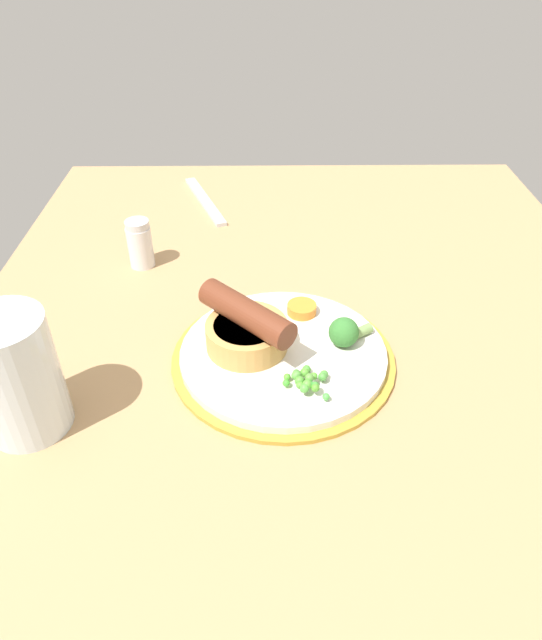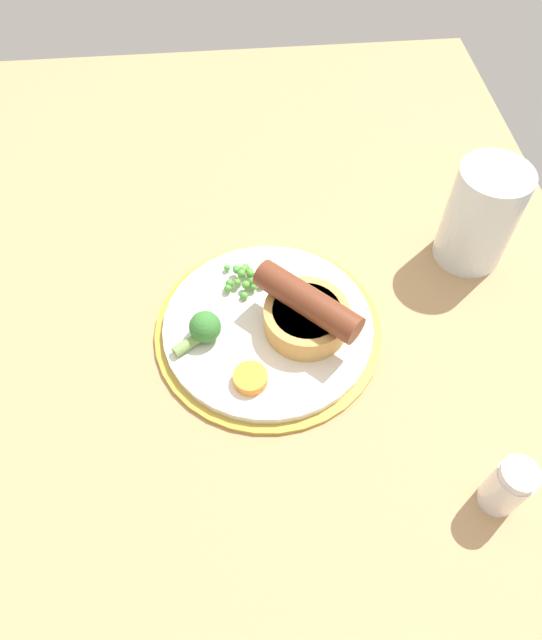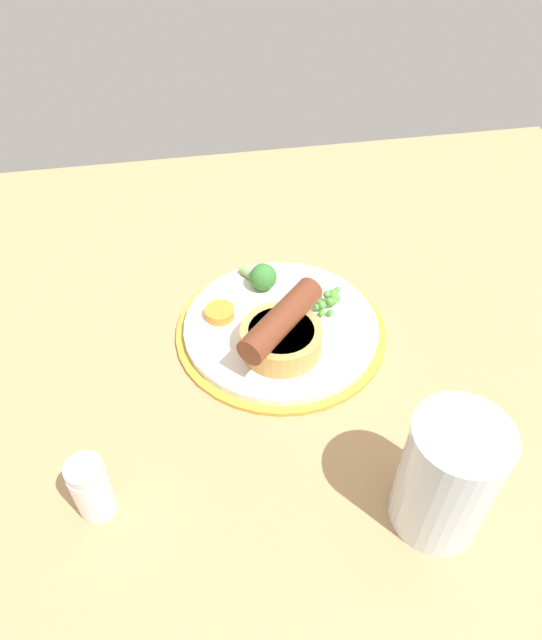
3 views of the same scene
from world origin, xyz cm
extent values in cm
cube|color=tan|center=(0.00, 0.00, 1.50)|extent=(110.00, 80.00, 3.00)
cylinder|color=#B79333|center=(0.61, 2.86, 3.25)|extent=(23.98, 23.98, 0.50)
cylinder|color=silver|center=(0.61, 2.86, 3.70)|extent=(22.06, 22.06, 1.40)
cylinder|color=tan|center=(1.36, 6.73, 5.86)|extent=(8.75, 8.75, 2.92)
cylinder|color=#33190C|center=(1.36, 6.73, 7.17)|extent=(7.00, 7.00, 0.30)
cylinder|color=brown|center=(1.36, 6.73, 8.82)|extent=(10.26, 10.38, 2.99)
sphere|color=#55A138|center=(-5.96, 0.77, 5.61)|extent=(0.93, 0.93, 0.93)
sphere|color=#53A52E|center=(-5.28, 0.60, 5.73)|extent=(0.73, 0.73, 0.73)
sphere|color=#4A983C|center=(-4.49, -0.86, 5.23)|extent=(0.88, 0.88, 0.88)
sphere|color=#58943C|center=(-5.26, 0.52, 5.80)|extent=(0.92, 0.92, 0.92)
sphere|color=#4E9834|center=(-5.36, 1.47, 5.55)|extent=(0.94, 0.94, 0.94)
sphere|color=green|center=(-6.98, -1.02, 4.93)|extent=(0.73, 0.73, 0.73)
sphere|color=green|center=(-5.11, 2.75, 4.99)|extent=(0.74, 0.74, 0.74)
sphere|color=#4F962D|center=(-6.28, 0.35, 5.46)|extent=(0.85, 0.85, 0.85)
sphere|color=#4D983B|center=(-3.82, 1.69, 5.13)|extent=(0.78, 0.78, 0.78)
sphere|color=green|center=(-6.04, 0.26, 5.49)|extent=(0.79, 0.79, 0.79)
sphere|color=#53A731|center=(-4.19, 2.62, 4.94)|extent=(0.72, 0.72, 0.72)
sphere|color=#519232|center=(-5.87, 1.43, 5.43)|extent=(0.79, 0.79, 0.79)
sphere|color=#55A641|center=(-4.40, 1.77, 5.32)|extent=(0.92, 0.92, 0.92)
sphere|color=#57A934|center=(-4.48, -0.31, 5.32)|extent=(0.74, 0.74, 0.74)
sphere|color=#4FA43C|center=(-6.32, 1.04, 5.46)|extent=(0.92, 0.92, 0.92)
sphere|color=green|center=(-5.92, 0.58, 5.56)|extent=(0.79, 0.79, 0.79)
sphere|color=#50933C|center=(-4.35, 1.67, 5.37)|extent=(0.99, 0.99, 0.99)
sphere|color=#4D963B|center=(-3.97, -1.07, 5.05)|extent=(0.86, 0.86, 0.86)
sphere|color=#53A22D|center=(-5.45, 1.53, 5.44)|extent=(0.77, 0.77, 0.77)
sphere|color=#58A536|center=(-4.02, 0.89, 5.37)|extent=(0.90, 0.90, 0.90)
sphere|color=#4C9E38|center=(-2.95, 0.61, 4.84)|extent=(0.88, 0.88, 0.88)
sphere|color=#387A33|center=(1.55, -3.59, 6.03)|extent=(3.26, 3.26, 3.26)
cylinder|color=#7A9E56|center=(2.88, -5.61, 4.97)|extent=(2.53, 3.03, 1.14)
cylinder|color=orange|center=(7.30, 0.54, 4.97)|extent=(3.52, 3.52, 1.15)
cylinder|color=silver|center=(-8.21, 27.01, 9.08)|extent=(7.72, 7.72, 12.15)
cylinder|color=silver|center=(20.41, 21.28, 5.79)|extent=(3.28, 3.28, 5.57)
cylinder|color=silver|center=(20.41, 21.28, 9.07)|extent=(3.11, 3.11, 1.00)
camera|label=1|loc=(-45.87, 4.72, 43.63)|focal=32.00mm
camera|label=2|loc=(34.54, -0.42, 53.36)|focal=32.00mm
camera|label=3|loc=(9.84, 47.93, 49.76)|focal=32.00mm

